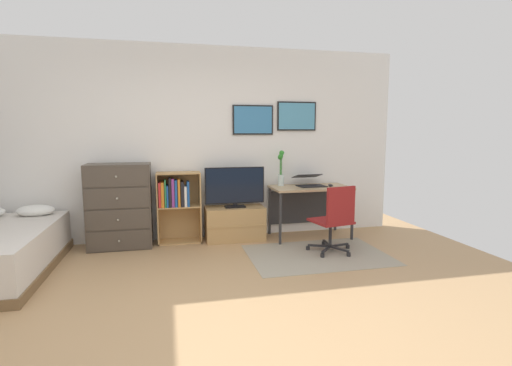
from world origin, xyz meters
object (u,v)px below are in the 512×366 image
computer_mouse (330,185)px  bamboo_vase (281,169)px  desk (308,195)px  office_chair (335,218)px  dresser (120,206)px  bookshelf (177,201)px  laptop (309,181)px  television (235,187)px  tv_stand (235,223)px

computer_mouse → bamboo_vase: 0.75m
desk → office_chair: (0.03, -0.87, -0.15)m
bamboo_vase → dresser: bearing=-177.9°
dresser → desk: dresser is taller
dresser → desk: (2.61, -0.01, 0.05)m
office_chair → bamboo_vase: (-0.42, 0.97, 0.52)m
bookshelf → laptop: 1.90m
television → desk: 1.09m
television → computer_mouse: (1.37, -0.13, 0.01)m
dresser → tv_stand: 1.56m
bookshelf → laptop: bearing=-2.3°
bookshelf → desk: 1.88m
tv_stand → bamboo_vase: 1.02m
laptop → office_chair: bearing=-93.1°
tv_stand → television: television is taller
bamboo_vase → television: bearing=-172.6°
bookshelf → tv_stand: bookshelf is taller
dresser → office_chair: size_ratio=1.29×
dresser → bookshelf: 0.74m
tv_stand → laptop: bearing=-1.6°
dresser → bookshelf: dresser is taller
television → desk: size_ratio=0.75×
laptop → bamboo_vase: (-0.40, 0.10, 0.17)m
office_chair → bamboo_vase: 1.18m
television → computer_mouse: television is taller
tv_stand → desk: (1.08, -0.03, 0.37)m
bookshelf → computer_mouse: bearing=-5.1°
television → bamboo_vase: bamboo_vase is taller
desk → laptop: (0.01, -0.00, 0.20)m
computer_mouse → bamboo_vase: (-0.68, 0.22, 0.22)m
dresser → bamboo_vase: (2.22, 0.08, 0.43)m
dresser → office_chair: bearing=-18.6°
tv_stand → bamboo_vase: size_ratio=1.61×
dresser → tv_stand: bearing=0.6°
laptop → bookshelf: bearing=173.7°
dresser → computer_mouse: 2.91m
bookshelf → laptop: size_ratio=2.19×
television → desk: bearing=-0.3°
television → dresser: bearing=179.7°
laptop → bamboo_vase: bearing=162.4°
television → computer_mouse: bearing=-5.2°
television → bamboo_vase: bearing=7.4°
dresser → bookshelf: bearing=4.7°
dresser → office_chair: 2.78m
dresser → bamboo_vase: size_ratio=2.17×
office_chair → bookshelf: bearing=141.9°
tv_stand → dresser: bearing=-179.4°
dresser → laptop: dresser is taller
computer_mouse → desk: bearing=157.5°
bookshelf → tv_stand: bearing=-3.2°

